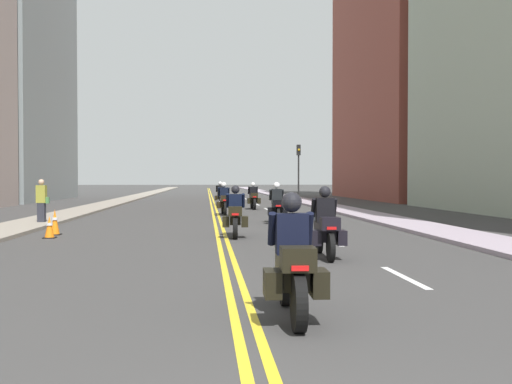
{
  "coord_description": "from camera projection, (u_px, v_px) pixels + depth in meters",
  "views": [
    {
      "loc": [
        -0.48,
        -2.22,
        1.76
      ],
      "look_at": [
        1.79,
        24.29,
        1.18
      ],
      "focal_mm": 41.15,
      "sensor_mm": 36.0,
      "label": 1
    }
  ],
  "objects": [
    {
      "name": "traffic_cone_0",
      "position": [
        49.0,
        227.0,
        17.48
      ],
      "size": [
        0.35,
        0.35,
        0.66
      ],
      "color": "black",
      "rests_on": "ground"
    },
    {
      "name": "centreline_yellow_outer",
      "position": [
        213.0,
        200.0,
        50.12
      ],
      "size": [
        0.12,
        132.0,
        0.01
      ],
      "primitive_type": "cube",
      "color": "yellow",
      "rests_on": "ground"
    },
    {
      "name": "motorcycle_2",
      "position": [
        235.0,
        216.0,
        17.83
      ],
      "size": [
        0.78,
        2.28,
        1.58
      ],
      "rotation": [
        0.0,
        0.0,
        -0.06
      ],
      "color": "black",
      "rests_on": "ground"
    },
    {
      "name": "sidewalk_left",
      "position": [
        127.0,
        199.0,
        49.5
      ],
      "size": [
        2.05,
        144.0,
        0.12
      ],
      "primitive_type": "cube",
      "color": "gray",
      "rests_on": "ground"
    },
    {
      "name": "traffic_cone_1",
      "position": [
        55.0,
        222.0,
        18.5
      ],
      "size": [
        0.36,
        0.36,
        0.81
      ],
      "color": "black",
      "rests_on": "ground"
    },
    {
      "name": "pedestrian_0",
      "position": [
        42.0,
        201.0,
        22.46
      ],
      "size": [
        0.5,
        0.26,
        1.76
      ],
      "rotation": [
        0.0,
        0.0,
        6.17
      ],
      "color": "#282933",
      "rests_on": "ground"
    },
    {
      "name": "motorcycle_6",
      "position": [
        220.0,
        195.0,
        40.08
      ],
      "size": [
        0.77,
        2.08,
        1.6
      ],
      "rotation": [
        0.0,
        0.0,
        -0.01
      ],
      "color": "black",
      "rests_on": "ground"
    },
    {
      "name": "lane_dashes_white",
      "position": [
        272.0,
        212.0,
        31.44
      ],
      "size": [
        0.14,
        56.4,
        0.01
      ],
      "color": "silver",
      "rests_on": "ground"
    },
    {
      "name": "sidewalk_right",
      "position": [
        294.0,
        199.0,
        50.72
      ],
      "size": [
        2.05,
        144.0,
        0.12
      ],
      "primitive_type": "cube",
      "color": "#9E8F9C",
      "rests_on": "ground"
    },
    {
      "name": "building_left_2",
      "position": [
        7.0,
        67.0,
        48.47
      ],
      "size": [
        7.79,
        17.19,
        22.13
      ],
      "color": "gray",
      "rests_on": "ground"
    },
    {
      "name": "building_right_2",
      "position": [
        398.0,
        20.0,
        51.97
      ],
      "size": [
        7.08,
        21.77,
        31.74
      ],
      "color": "brown",
      "rests_on": "ground"
    },
    {
      "name": "traffic_light_far",
      "position": [
        299.0,
        162.0,
        44.47
      ],
      "size": [
        0.28,
        0.38,
        4.37
      ],
      "color": "black",
      "rests_on": "ground"
    },
    {
      "name": "motorcycle_4",
      "position": [
        224.0,
        202.0,
        28.73
      ],
      "size": [
        0.78,
        2.27,
        1.62
      ],
      "rotation": [
        0.0,
        0.0,
        0.04
      ],
      "color": "black",
      "rests_on": "ground"
    },
    {
      "name": "motorcycle_5",
      "position": [
        253.0,
        198.0,
        34.25
      ],
      "size": [
        0.77,
        2.28,
        1.58
      ],
      "rotation": [
        0.0,
        0.0,
        0.02
      ],
      "color": "black",
      "rests_on": "ground"
    },
    {
      "name": "motorcycle_1",
      "position": [
        326.0,
        228.0,
        13.07
      ],
      "size": [
        0.77,
        2.18,
        1.61
      ],
      "rotation": [
        0.0,
        0.0,
        -0.03
      ],
      "color": "black",
      "rests_on": "ground"
    },
    {
      "name": "ground_plane",
      "position": [
        212.0,
        200.0,
        50.11
      ],
      "size": [
        264.0,
        264.0,
        0.0
      ],
      "primitive_type": "plane",
      "color": "#393837"
    },
    {
      "name": "motorcycle_3",
      "position": [
        277.0,
        207.0,
        23.37
      ],
      "size": [
        0.78,
        2.23,
        1.64
      ],
      "rotation": [
        0.0,
        0.0,
        -0.04
      ],
      "color": "black",
      "rests_on": "ground"
    },
    {
      "name": "motorcycle_0",
      "position": [
        292.0,
        268.0,
        7.34
      ],
      "size": [
        0.77,
        2.13,
        1.6
      ],
      "rotation": [
        0.0,
        0.0,
        -0.03
      ],
      "color": "black",
      "rests_on": "ground"
    },
    {
      "name": "centreline_yellow_inner",
      "position": [
        210.0,
        200.0,
        50.1
      ],
      "size": [
        0.12,
        132.0,
        0.01
      ],
      "primitive_type": "cube",
      "color": "yellow",
      "rests_on": "ground"
    }
  ]
}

